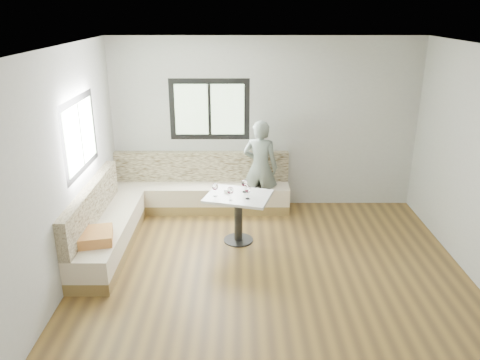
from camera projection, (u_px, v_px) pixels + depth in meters
name	position (u px, v px, depth m)	size (l,w,h in m)	color
room	(269.00, 173.00, 5.39)	(5.01, 5.01, 2.81)	brown
banquette	(163.00, 206.00, 7.20)	(2.91, 2.80, 0.95)	olive
table	(238.00, 207.00, 6.66)	(1.03, 0.90, 0.72)	black
person	(260.00, 167.00, 7.55)	(0.57, 0.37, 1.55)	slate
olive_ramekin	(228.00, 190.00, 6.70)	(0.11, 0.11, 0.04)	white
wine_glass_a	(215.00, 187.00, 6.51)	(0.09, 0.09, 0.19)	white
wine_glass_b	(230.00, 191.00, 6.38)	(0.09, 0.09, 0.19)	white
wine_glass_c	(248.00, 190.00, 6.42)	(0.09, 0.09, 0.19)	white
wine_glass_d	(244.00, 183.00, 6.65)	(0.09, 0.09, 0.19)	white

